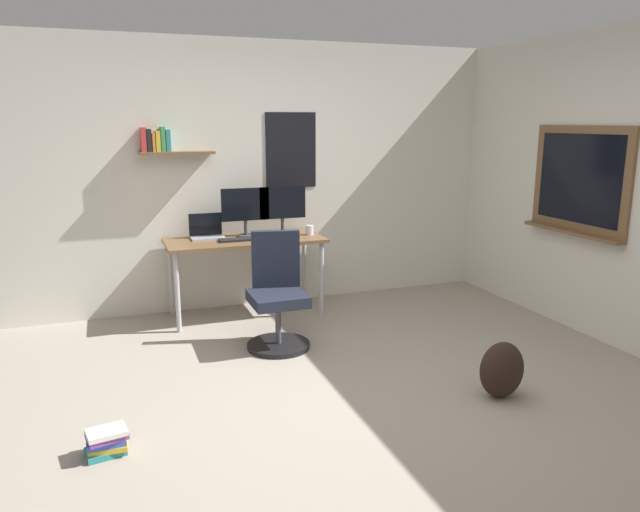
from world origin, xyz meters
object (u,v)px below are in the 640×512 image
(monitor_primary, at_px, (245,208))
(book_stack_on_floor, at_px, (107,442))
(laptop, at_px, (207,232))
(desk, at_px, (245,246))
(coffee_mug, at_px, (310,230))
(backpack, at_px, (502,370))
(office_chair, at_px, (277,298))
(monitor_secondary, at_px, (282,207))
(computer_mouse, at_px, (268,237))
(keyboard, at_px, (239,240))

(monitor_primary, distance_m, book_stack_on_floor, 2.80)
(laptop, bearing_deg, desk, -24.67)
(coffee_mug, height_order, backpack, coffee_mug)
(office_chair, distance_m, coffee_mug, 1.09)
(monitor_primary, relative_size, monitor_secondary, 1.00)
(laptop, height_order, computer_mouse, laptop)
(monitor_secondary, bearing_deg, keyboard, -158.94)
(backpack, bearing_deg, computer_mouse, 114.52)
(desk, height_order, book_stack_on_floor, desk)
(computer_mouse, bearing_deg, coffee_mug, 6.65)
(keyboard, distance_m, book_stack_on_floor, 2.51)
(laptop, distance_m, computer_mouse, 0.59)
(laptop, relative_size, backpack, 0.79)
(keyboard, relative_size, coffee_mug, 4.02)
(keyboard, height_order, backpack, keyboard)
(coffee_mug, height_order, book_stack_on_floor, coffee_mug)
(monitor_secondary, relative_size, keyboard, 1.25)
(desk, relative_size, backpack, 3.76)
(computer_mouse, height_order, backpack, computer_mouse)
(backpack, relative_size, book_stack_on_floor, 1.56)
(laptop, height_order, keyboard, laptop)
(monitor_secondary, height_order, backpack, monitor_secondary)
(office_chair, xyz_separation_m, monitor_primary, (-0.03, 0.97, 0.62))
(monitor_secondary, xyz_separation_m, computer_mouse, (-0.20, -0.18, -0.25))
(book_stack_on_floor, bearing_deg, desk, 58.84)
(computer_mouse, bearing_deg, keyboard, 180.00)
(laptop, distance_m, book_stack_on_floor, 2.61)
(monitor_secondary, xyz_separation_m, backpack, (0.82, -2.41, -0.83))
(monitor_secondary, bearing_deg, desk, -165.61)
(desk, distance_m, book_stack_on_floor, 2.59)
(monitor_secondary, distance_m, keyboard, 0.57)
(monitor_primary, bearing_deg, coffee_mug, -12.62)
(office_chair, xyz_separation_m, monitor_secondary, (0.34, 0.97, 0.62))
(desk, relative_size, monitor_primary, 3.17)
(keyboard, xyz_separation_m, coffee_mug, (0.71, 0.05, 0.04))
(monitor_primary, xyz_separation_m, backpack, (1.19, -2.41, -0.83))
(office_chair, height_order, backpack, office_chair)
(keyboard, bearing_deg, backpack, -59.81)
(coffee_mug, bearing_deg, backpack, -75.54)
(computer_mouse, bearing_deg, office_chair, -100.26)
(keyboard, bearing_deg, desk, 47.51)
(backpack, distance_m, book_stack_on_floor, 2.54)
(backpack, bearing_deg, monitor_primary, 116.18)
(desk, bearing_deg, coffee_mug, -2.73)
(keyboard, distance_m, backpack, 2.64)
(desk, height_order, office_chair, office_chair)
(office_chair, bearing_deg, book_stack_on_floor, -136.64)
(laptop, bearing_deg, coffee_mug, -10.68)
(laptop, bearing_deg, monitor_primary, -7.47)
(book_stack_on_floor, bearing_deg, monitor_primary, 59.32)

